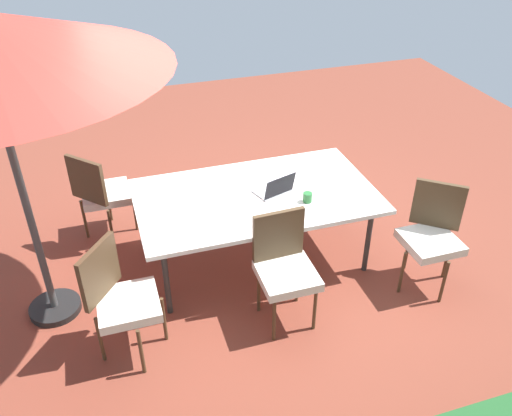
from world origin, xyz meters
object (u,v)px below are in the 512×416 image
at_px(chair_northeast, 120,296).
at_px(laptop, 275,189).
at_px(chair_southeast, 101,191).
at_px(cup, 308,197).
at_px(chair_northwest, 432,232).
at_px(chair_north, 285,265).
at_px(dining_table, 256,198).

xyz_separation_m(chair_northeast, laptop, (-1.50, -0.73, 0.24)).
relative_size(chair_northeast, chair_southeast, 1.00).
bearing_deg(cup, chair_southeast, -31.50).
bearing_deg(chair_northwest, laptop, -172.46).
bearing_deg(chair_northwest, chair_north, -140.34).
bearing_deg(dining_table, chair_southeast, -31.21).
distance_m(chair_northeast, laptop, 1.69).
distance_m(dining_table, laptop, 0.20).
xyz_separation_m(dining_table, chair_northwest, (-1.39, 0.78, -0.16)).
bearing_deg(chair_northwest, cup, -169.25).
bearing_deg(cup, dining_table, -32.45).
height_order(chair_northeast, chair_southeast, same).
xyz_separation_m(chair_southeast, cup, (-1.76, 1.08, 0.24)).
bearing_deg(laptop, dining_table, -32.53).
distance_m(chair_southeast, cup, 2.08).
xyz_separation_m(dining_table, chair_southeast, (1.36, -0.82, -0.16)).
xyz_separation_m(chair_northeast, chair_southeast, (0.03, -1.60, 0.00)).
xyz_separation_m(dining_table, chair_north, (0.01, 0.80, -0.16)).
xyz_separation_m(chair_northwest, laptop, (1.22, -0.74, 0.24)).
bearing_deg(dining_table, chair_north, 89.14).
xyz_separation_m(chair_southeast, laptop, (-1.53, 0.87, 0.24)).
bearing_deg(chair_northeast, cup, -35.53).
xyz_separation_m(chair_northeast, chair_northwest, (-2.72, 0.00, 0.00)).
height_order(dining_table, chair_northwest, chair_northwest).
bearing_deg(laptop, cup, 119.00).
relative_size(chair_southeast, cup, 11.02).
height_order(chair_north, cup, chair_north).
xyz_separation_m(chair_northeast, cup, (-1.73, -0.52, 0.24)).
relative_size(chair_north, laptop, 2.57).
distance_m(chair_northwest, chair_southeast, 3.18).
height_order(dining_table, laptop, laptop).
distance_m(chair_north, cup, 0.73).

